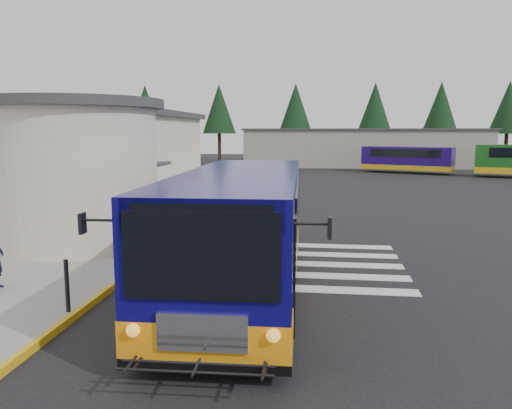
# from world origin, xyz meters

# --- Properties ---
(ground) EXTENTS (140.00, 140.00, 0.00)m
(ground) POSITION_xyz_m (0.00, 0.00, 0.00)
(ground) COLOR black
(ground) RESTS_ON ground
(sidewalk) EXTENTS (10.00, 34.00, 0.15)m
(sidewalk) POSITION_xyz_m (-9.00, 4.00, 0.07)
(sidewalk) COLOR gray
(sidewalk) RESTS_ON ground
(curb_strip) EXTENTS (0.12, 34.00, 0.16)m
(curb_strip) POSITION_xyz_m (-4.05, 4.00, 0.08)
(curb_strip) COLOR gold
(curb_strip) RESTS_ON ground
(station_building) EXTENTS (12.70, 18.70, 4.80)m
(station_building) POSITION_xyz_m (-10.84, 6.91, 2.57)
(station_building) COLOR beige
(station_building) RESTS_ON ground
(crosswalk) EXTENTS (8.00, 5.35, 0.01)m
(crosswalk) POSITION_xyz_m (-0.50, -0.80, 0.01)
(crosswalk) COLOR silver
(crosswalk) RESTS_ON ground
(depot_building) EXTENTS (26.40, 8.40, 4.20)m
(depot_building) POSITION_xyz_m (6.00, 42.00, 2.11)
(depot_building) COLOR gray
(depot_building) RESTS_ON ground
(tree_line) EXTENTS (58.40, 4.40, 10.00)m
(tree_line) POSITION_xyz_m (6.29, 50.00, 6.77)
(tree_line) COLOR black
(tree_line) RESTS_ON ground
(transit_bus) EXTENTS (3.81, 10.53, 2.95)m
(transit_bus) POSITION_xyz_m (-0.86, -3.51, 1.41)
(transit_bus) COLOR #0D0860
(transit_bus) RESTS_ON ground
(pedestrian_b) EXTENTS (1.10, 1.11, 1.81)m
(pedestrian_b) POSITION_xyz_m (-4.80, -0.48, 1.06)
(pedestrian_b) COLOR black
(pedestrian_b) RESTS_ON sidewalk
(bollard) EXTENTS (0.09, 0.09, 1.13)m
(bollard) POSITION_xyz_m (-4.20, -5.80, 0.71)
(bollard) COLOR black
(bollard) RESTS_ON sidewalk
(far_bus_a) EXTENTS (8.44, 5.35, 2.12)m
(far_bus_a) POSITION_xyz_m (9.31, 33.02, 1.38)
(far_bus_a) COLOR #1F0862
(far_bus_a) RESTS_ON ground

